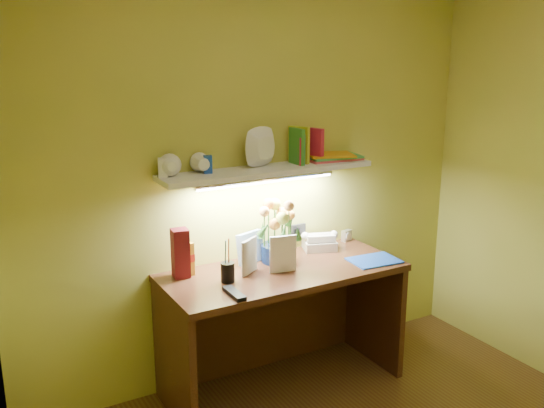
# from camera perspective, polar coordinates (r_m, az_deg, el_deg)

# --- Properties ---
(desk) EXTENTS (1.40, 0.60, 0.75)m
(desk) POSITION_cam_1_polar(r_m,az_deg,el_deg) (3.65, 1.03, -11.68)
(desk) COLOR #35170E
(desk) RESTS_ON ground
(flower_bouquet) EXTENTS (0.30, 0.30, 0.36)m
(flower_bouquet) POSITION_cam_1_polar(r_m,az_deg,el_deg) (3.57, 0.61, -2.67)
(flower_bouquet) COLOR #0B1A3B
(flower_bouquet) RESTS_ON desk
(telephone) EXTENTS (0.23, 0.20, 0.12)m
(telephone) POSITION_cam_1_polar(r_m,az_deg,el_deg) (3.82, 4.49, -3.45)
(telephone) COLOR white
(telephone) RESTS_ON desk
(desk_clock) EXTENTS (0.08, 0.06, 0.07)m
(desk_clock) POSITION_cam_1_polar(r_m,az_deg,el_deg) (4.02, 7.04, -2.95)
(desk_clock) COLOR silver
(desk_clock) RESTS_ON desk
(whisky_bottle) EXTENTS (0.07, 0.07, 0.24)m
(whisky_bottle) POSITION_cam_1_polar(r_m,az_deg,el_deg) (3.41, -8.04, -4.73)
(whisky_bottle) COLOR #BB8319
(whisky_bottle) RESTS_ON desk
(whisky_box) EXTENTS (0.10, 0.10, 0.28)m
(whisky_box) POSITION_cam_1_polar(r_m,az_deg,el_deg) (3.38, -8.61, -4.60)
(whisky_box) COLOR #5A1016
(whisky_box) RESTS_ON desk
(pen_cup) EXTENTS (0.10, 0.10, 0.19)m
(pen_cup) POSITION_cam_1_polar(r_m,az_deg,el_deg) (3.30, -4.21, -5.80)
(pen_cup) COLOR black
(pen_cup) RESTS_ON desk
(art_card) EXTENTS (0.19, 0.09, 0.18)m
(art_card) POSITION_cam_1_polar(r_m,az_deg,el_deg) (3.58, -2.05, -4.11)
(art_card) COLOR silver
(art_card) RESTS_ON desk
(tv_remote) EXTENTS (0.06, 0.19, 0.02)m
(tv_remote) POSITION_cam_1_polar(r_m,az_deg,el_deg) (3.16, -3.58, -8.38)
(tv_remote) COLOR black
(tv_remote) RESTS_ON desk
(blue_folder) EXTENTS (0.30, 0.23, 0.01)m
(blue_folder) POSITION_cam_1_polar(r_m,az_deg,el_deg) (3.68, 9.59, -5.25)
(blue_folder) COLOR blue
(blue_folder) RESTS_ON desk
(desk_book_a) EXTENTS (0.14, 0.09, 0.20)m
(desk_book_a) POSITION_cam_1_polar(r_m,az_deg,el_deg) (3.35, -2.81, -5.32)
(desk_book_a) COLOR beige
(desk_book_a) RESTS_ON desk
(desk_book_b) EXTENTS (0.16, 0.05, 0.22)m
(desk_book_b) POSITION_cam_1_polar(r_m,az_deg,el_deg) (3.40, -0.21, -4.85)
(desk_book_b) COLOR white
(desk_book_b) RESTS_ON desk
(wall_shelf) EXTENTS (1.30, 0.34, 0.25)m
(wall_shelf) POSITION_cam_1_polar(r_m,az_deg,el_deg) (3.51, -0.05, 3.85)
(wall_shelf) COLOR white
(wall_shelf) RESTS_ON ground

